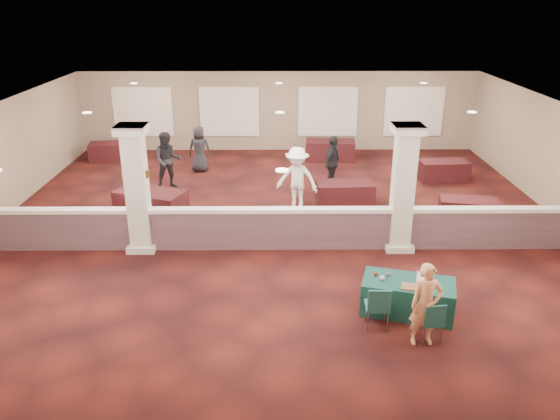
{
  "coord_description": "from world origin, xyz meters",
  "views": [
    {
      "loc": [
        -0.1,
        -14.08,
        6.04
      ],
      "look_at": [
        -0.01,
        -2.0,
        1.25
      ],
      "focal_mm": 35.0,
      "sensor_mm": 36.0,
      "label": 1
    }
  ],
  "objects_px": {
    "conf_chair_main": "(432,319)",
    "attendee_c": "(332,163)",
    "far_table_front_center": "(345,194)",
    "near_table": "(408,297)",
    "attendee_d": "(199,149)",
    "far_table_back_center": "(330,150)",
    "woman": "(426,305)",
    "attendee_a": "(168,160)",
    "attendee_b": "(297,179)",
    "far_table_back_right": "(443,170)",
    "far_table_back_left": "(113,151)",
    "far_table_front_left": "(151,204)",
    "far_table_front_right": "(468,210)",
    "conf_chair_side": "(378,304)"
  },
  "relations": [
    {
      "from": "near_table",
      "to": "far_table_back_center",
      "type": "distance_m",
      "value": 11.02
    },
    {
      "from": "far_table_front_center",
      "to": "attendee_d",
      "type": "relative_size",
      "value": 1.04
    },
    {
      "from": "far_table_front_center",
      "to": "attendee_d",
      "type": "distance_m",
      "value": 5.97
    },
    {
      "from": "far_table_back_center",
      "to": "attendee_b",
      "type": "relative_size",
      "value": 0.97
    },
    {
      "from": "far_table_back_left",
      "to": "woman",
      "type": "bearing_deg",
      "value": -53.07
    },
    {
      "from": "conf_chair_side",
      "to": "far_table_back_center",
      "type": "xyz_separation_m",
      "value": [
        0.17,
        11.61,
        -0.16
      ]
    },
    {
      "from": "woman",
      "to": "attendee_c",
      "type": "bearing_deg",
      "value": 92.07
    },
    {
      "from": "woman",
      "to": "far_table_back_left",
      "type": "distance_m",
      "value": 15.1
    },
    {
      "from": "near_table",
      "to": "far_table_front_right",
      "type": "distance_m",
      "value": 5.56
    },
    {
      "from": "conf_chair_main",
      "to": "attendee_c",
      "type": "relative_size",
      "value": 0.47
    },
    {
      "from": "conf_chair_side",
      "to": "woman",
      "type": "bearing_deg",
      "value": -28.26
    },
    {
      "from": "far_table_front_center",
      "to": "attendee_b",
      "type": "distance_m",
      "value": 1.66
    },
    {
      "from": "attendee_a",
      "to": "far_table_front_right",
      "type": "bearing_deg",
      "value": -29.36
    },
    {
      "from": "near_table",
      "to": "attendee_d",
      "type": "relative_size",
      "value": 1.09
    },
    {
      "from": "far_table_front_left",
      "to": "far_table_front_center",
      "type": "distance_m",
      "value": 5.81
    },
    {
      "from": "attendee_c",
      "to": "far_table_back_center",
      "type": "bearing_deg",
      "value": 23.6
    },
    {
      "from": "conf_chair_main",
      "to": "attendee_a",
      "type": "relative_size",
      "value": 0.44
    },
    {
      "from": "woman",
      "to": "far_table_back_center",
      "type": "xyz_separation_m",
      "value": [
        -0.6,
        12.07,
        -0.42
      ]
    },
    {
      "from": "far_table_back_left",
      "to": "far_table_back_right",
      "type": "distance_m",
      "value": 12.43
    },
    {
      "from": "far_table_back_right",
      "to": "attendee_b",
      "type": "distance_m",
      "value": 5.93
    },
    {
      "from": "attendee_b",
      "to": "attendee_c",
      "type": "height_order",
      "value": "attendee_b"
    },
    {
      "from": "far_table_front_left",
      "to": "attendee_a",
      "type": "height_order",
      "value": "attendee_a"
    },
    {
      "from": "far_table_front_right",
      "to": "far_table_back_left",
      "type": "xyz_separation_m",
      "value": [
        -11.83,
        6.2,
        0.02
      ]
    },
    {
      "from": "far_table_front_center",
      "to": "far_table_back_left",
      "type": "relative_size",
      "value": 1.01
    },
    {
      "from": "far_table_back_right",
      "to": "attendee_d",
      "type": "height_order",
      "value": "attendee_d"
    },
    {
      "from": "conf_chair_main",
      "to": "woman",
      "type": "height_order",
      "value": "woman"
    },
    {
      "from": "conf_chair_side",
      "to": "attendee_d",
      "type": "xyz_separation_m",
      "value": [
        -4.71,
        10.15,
        0.29
      ]
    },
    {
      "from": "far_table_back_right",
      "to": "attendee_c",
      "type": "distance_m",
      "value": 4.1
    },
    {
      "from": "conf_chair_main",
      "to": "attendee_c",
      "type": "xyz_separation_m",
      "value": [
        -1.01,
        8.65,
        0.4
      ]
    },
    {
      "from": "conf_chair_main",
      "to": "far_table_front_right",
      "type": "distance_m",
      "value": 6.4
    },
    {
      "from": "conf_chair_main",
      "to": "far_table_front_left",
      "type": "distance_m",
      "value": 8.95
    },
    {
      "from": "far_table_back_left",
      "to": "attendee_a",
      "type": "height_order",
      "value": "attendee_a"
    },
    {
      "from": "far_table_front_left",
      "to": "attendee_c",
      "type": "bearing_deg",
      "value": 24.33
    },
    {
      "from": "near_table",
      "to": "attendee_c",
      "type": "distance_m",
      "value": 7.67
    },
    {
      "from": "attendee_a",
      "to": "attendee_d",
      "type": "xyz_separation_m",
      "value": [
        0.8,
        1.81,
        -0.11
      ]
    },
    {
      "from": "conf_chair_main",
      "to": "attendee_d",
      "type": "bearing_deg",
      "value": 110.29
    },
    {
      "from": "conf_chair_side",
      "to": "far_table_back_left",
      "type": "height_order",
      "value": "conf_chair_side"
    },
    {
      "from": "far_table_front_center",
      "to": "attendee_c",
      "type": "xyz_separation_m",
      "value": [
        -0.26,
        1.48,
        0.54
      ]
    },
    {
      "from": "conf_chair_side",
      "to": "far_table_front_right",
      "type": "bearing_deg",
      "value": 59.47
    },
    {
      "from": "conf_chair_main",
      "to": "attendee_a",
      "type": "height_order",
      "value": "attendee_a"
    },
    {
      "from": "far_table_back_left",
      "to": "attendee_b",
      "type": "xyz_separation_m",
      "value": [
        6.98,
        -5.3,
        0.62
      ]
    },
    {
      "from": "woman",
      "to": "far_table_back_center",
      "type": "height_order",
      "value": "woman"
    },
    {
      "from": "far_table_front_center",
      "to": "attendee_b",
      "type": "xyz_separation_m",
      "value": [
        -1.49,
        -0.42,
        0.61
      ]
    },
    {
      "from": "conf_chair_main",
      "to": "far_table_front_center",
      "type": "bearing_deg",
      "value": 88.28
    },
    {
      "from": "attendee_a",
      "to": "attendee_c",
      "type": "distance_m",
      "value": 5.42
    },
    {
      "from": "conf_chair_main",
      "to": "far_table_back_right",
      "type": "bearing_deg",
      "value": 65.07
    },
    {
      "from": "attendee_a",
      "to": "attendee_b",
      "type": "distance_m",
      "value": 4.65
    },
    {
      "from": "far_table_front_right",
      "to": "attendee_c",
      "type": "relative_size",
      "value": 0.9
    },
    {
      "from": "woman",
      "to": "attendee_d",
      "type": "bearing_deg",
      "value": 113.72
    },
    {
      "from": "far_table_back_right",
      "to": "near_table",
      "type": "bearing_deg",
      "value": -110.41
    }
  ]
}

